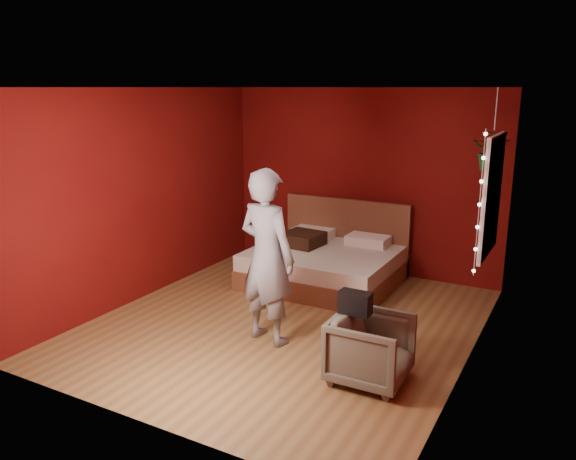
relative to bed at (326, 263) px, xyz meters
name	(u,v)px	position (x,y,z in m)	size (l,w,h in m)	color
floor	(285,323)	(0.19, -1.48, -0.27)	(4.50, 4.50, 0.00)	brown
room_walls	(285,177)	(0.19, -1.48, 1.41)	(4.04, 4.54, 2.62)	#5A0D09
window	(491,196)	(2.15, -0.58, 1.23)	(0.05, 0.97, 1.27)	white
fairy_lights	(479,205)	(2.13, -1.11, 1.23)	(0.04, 0.04, 1.45)	silver
bed	(326,263)	(0.00, 0.00, 0.00)	(1.90, 1.61, 1.04)	brown
person	(267,257)	(0.23, -1.95, 0.65)	(0.67, 0.44, 1.83)	slate
armchair	(371,349)	(1.48, -2.24, 0.04)	(0.66, 0.68, 0.62)	#61604D
handbag	(355,303)	(1.32, -2.24, 0.45)	(0.29, 0.15, 0.21)	black
throw_pillow	(302,239)	(-0.36, 0.00, 0.29)	(0.51, 0.51, 0.18)	#321D10
hanging_plant	(492,151)	(2.06, -0.18, 1.66)	(0.41, 0.36, 0.90)	silver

